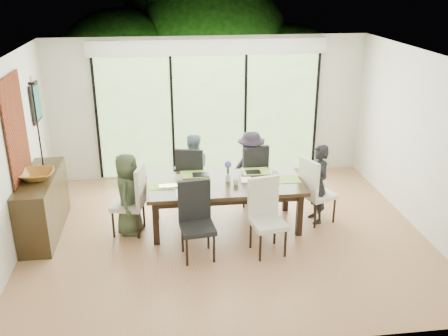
{
  "coord_description": "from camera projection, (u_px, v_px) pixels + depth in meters",
  "views": [
    {
      "loc": [
        -0.9,
        -6.72,
        3.77
      ],
      "look_at": [
        0.0,
        0.25,
        1.0
      ],
      "focal_mm": 40.0,
      "sensor_mm": 36.0,
      "label": 1
    }
  ],
  "objects": [
    {
      "name": "chair_far_left",
      "position": [
        193.0,
        175.0,
        8.48
      ],
      "size": [
        0.57,
        0.57,
        1.1
      ],
      "primitive_type": null,
      "rotation": [
        0.0,
        0.0,
        2.86
      ],
      "color": "black",
      "rests_on": "floor"
    },
    {
      "name": "person_left_end",
      "position": [
        128.0,
        194.0,
        7.53
      ],
      "size": [
        0.5,
        0.67,
        1.29
      ],
      "primitive_type": "imported",
      "rotation": [
        0.0,
        0.0,
        1.34
      ],
      "color": "#37432C",
      "rests_on": "floor"
    },
    {
      "name": "candlestick_pan",
      "position": [
        32.0,
        83.0,
        7.26
      ],
      "size": [
        0.1,
        0.1,
        0.03
      ],
      "primitive_type": "cylinder",
      "color": "black",
      "rests_on": "sideboard"
    },
    {
      "name": "tapestry",
      "position": [
        16.0,
        128.0,
        7.09
      ],
      "size": [
        0.02,
        1.0,
        1.5
      ],
      "primitive_type": "cube",
      "color": "maroon",
      "rests_on": "wall_left"
    },
    {
      "name": "table_leg_br",
      "position": [
        286.0,
        192.0,
        8.34
      ],
      "size": [
        0.09,
        0.09,
        0.69
      ],
      "primitive_type": "cube",
      "color": "black",
      "rests_on": "floor"
    },
    {
      "name": "chair_near_right",
      "position": [
        268.0,
        218.0,
        7.0
      ],
      "size": [
        0.53,
        0.53,
        1.1
      ],
      "primitive_type": null,
      "rotation": [
        0.0,
        0.0,
        0.18
      ],
      "color": "silver",
      "rests_on": "floor"
    },
    {
      "name": "glass_doors",
      "position": [
        209.0,
        116.0,
        9.53
      ],
      "size": [
        4.2,
        0.02,
        2.3
      ],
      "primitive_type": "cube",
      "color": "#598C3F",
      "rests_on": "wall_back"
    },
    {
      "name": "blinds_header",
      "position": [
        208.0,
        47.0,
        9.05
      ],
      "size": [
        4.4,
        0.06,
        0.28
      ],
      "primitive_type": "cube",
      "color": "white",
      "rests_on": "wall_back"
    },
    {
      "name": "hyacinth_stems",
      "position": [
        228.0,
        170.0,
        7.66
      ],
      "size": [
        0.04,
        0.04,
        0.16
      ],
      "primitive_type": "cylinder",
      "color": "#337226",
      "rests_on": "table_top"
    },
    {
      "name": "wall_front",
      "position": [
        260.0,
        237.0,
        4.88
      ],
      "size": [
        6.0,
        0.02,
        2.7
      ],
      "primitive_type": "cube",
      "color": "silver",
      "rests_on": "floor"
    },
    {
      "name": "wall_left",
      "position": [
        9.0,
        161.0,
        6.84
      ],
      "size": [
        0.02,
        5.0,
        2.7
      ],
      "primitive_type": "cube",
      "color": "white",
      "rests_on": "floor"
    },
    {
      "name": "chair_left_end",
      "position": [
        127.0,
        200.0,
        7.57
      ],
      "size": [
        0.55,
        0.55,
        1.1
      ],
      "primitive_type": null,
      "rotation": [
        0.0,
        0.0,
        -1.78
      ],
      "color": "beige",
      "rests_on": "floor"
    },
    {
      "name": "foliage_right",
      "position": [
        289.0,
        83.0,
        12.11
      ],
      "size": [
        2.8,
        2.8,
        2.8
      ],
      "primitive_type": "sphere",
      "color": "#14380F",
      "rests_on": "ground"
    },
    {
      "name": "ceiling",
      "position": [
        226.0,
        57.0,
        6.7
      ],
      "size": [
        6.0,
        5.0,
        0.01
      ],
      "primitive_type": "cube",
      "color": "white",
      "rests_on": "wall_back"
    },
    {
      "name": "vase",
      "position": [
        228.0,
        178.0,
        7.7
      ],
      "size": [
        0.08,
        0.08,
        0.12
      ],
      "primitive_type": "cylinder",
      "color": "silver",
      "rests_on": "table_top"
    },
    {
      "name": "book",
      "position": [
        241.0,
        180.0,
        7.74
      ],
      "size": [
        0.19,
        0.24,
        0.02
      ],
      "primitive_type": "imported",
      "rotation": [
        0.0,
        0.0,
        -0.11
      ],
      "color": "white",
      "rests_on": "table_top"
    },
    {
      "name": "table_leg_bl",
      "position": [
        156.0,
        199.0,
        8.09
      ],
      "size": [
        0.09,
        0.09,
        0.69
      ],
      "primitive_type": "cube",
      "color": "black",
      "rests_on": "floor"
    },
    {
      "name": "person_far_right",
      "position": [
        251.0,
        168.0,
        8.54
      ],
      "size": [
        0.64,
        0.44,
        1.29
      ],
      "primitive_type": "imported",
      "rotation": [
        0.0,
        0.0,
        3.26
      ],
      "color": "#251E2D",
      "rests_on": "floor"
    },
    {
      "name": "bowl",
      "position": [
        37.0,
        175.0,
        7.3
      ],
      "size": [
        0.5,
        0.5,
        0.12
      ],
      "primitive_type": "imported",
      "color": "brown",
      "rests_on": "sideboard"
    },
    {
      "name": "person_far_left",
      "position": [
        192.0,
        171.0,
        8.42
      ],
      "size": [
        0.63,
        0.43,
        1.29
      ],
      "primitive_type": "imported",
      "rotation": [
        0.0,
        0.0,
        3.23
      ],
      "color": "#7693AB",
      "rests_on": "floor"
    },
    {
      "name": "cup_c",
      "position": [
        275.0,
        175.0,
        7.84
      ],
      "size": [
        0.16,
        0.16,
        0.1
      ],
      "primitive_type": "imported",
      "rotation": [
        0.0,
        0.0,
        3.52
      ],
      "color": "white",
      "rests_on": "table_top"
    },
    {
      "name": "mullion_a",
      "position": [
        97.0,
        120.0,
        9.27
      ],
      "size": [
        0.05,
        0.04,
        2.3
      ],
      "primitive_type": "cube",
      "color": "black",
      "rests_on": "wall_back"
    },
    {
      "name": "art_frame",
      "position": [
        35.0,
        103.0,
        8.27
      ],
      "size": [
        0.03,
        0.55,
        0.65
      ],
      "primitive_type": "cube",
      "color": "black",
      "rests_on": "wall_left"
    },
    {
      "name": "floor",
      "position": [
        226.0,
        234.0,
        7.69
      ],
      "size": [
        6.0,
        5.0,
        0.01
      ],
      "primitive_type": "cube",
      "color": "brown",
      "rests_on": "ground"
    },
    {
      "name": "platter_snacks",
      "position": [
        191.0,
        190.0,
        7.32
      ],
      "size": [
        0.2,
        0.2,
        0.01
      ],
      "primitive_type": "cube",
      "color": "orange",
      "rests_on": "table_top"
    },
    {
      "name": "art_canvas",
      "position": [
        37.0,
        103.0,
        8.27
      ],
      "size": [
        0.01,
        0.45,
        0.55
      ],
      "primitive_type": "cube",
      "color": "#1C595A",
      "rests_on": "wall_left"
    },
    {
      "name": "placemat_paper",
      "position": [
        191.0,
        192.0,
        7.33
      ],
      "size": [
        0.44,
        0.32,
        0.01
      ],
      "primitive_type": "cube",
      "color": "white",
      "rests_on": "table_top"
    },
    {
      "name": "foliage_far",
      "position": [
        171.0,
        60.0,
        13.03
      ],
      "size": [
        3.6,
        3.6,
        3.6
      ],
      "primitive_type": "sphere",
      "color": "#14380F",
      "rests_on": "ground"
    },
    {
      "name": "papers",
      "position": [
        270.0,
        181.0,
        7.71
      ],
      "size": [
        0.3,
        0.22,
        0.0
      ],
      "primitive_type": "cube",
      "color": "white",
      "rests_on": "table_top"
    },
    {
      "name": "table_top",
      "position": [
        225.0,
        184.0,
        7.68
      ],
      "size": [
        2.39,
        1.1,
        0.06
      ],
      "primitive_type": "cube",
      "color": "black",
      "rests_on": "floor"
    },
    {
      "name": "foliage_left",
      "position": [
        122.0,
        78.0,
        11.75
      ],
      "size": [
        3.2,
        3.2,
        3.2
      ],
      "primitive_type": "sphere",
      "color": "#14380F",
      "rests_on": "ground"
    },
    {
      "name": "hyacinth_blooms",
      "position": [
        228.0,
        164.0,
        7.62
      ],
      "size": [
        0.11,
        0.11,
        0.11
      ],
      "primitive_type": "sphere",
      "color": "#5950C9",
      "rests_on": "table_top"
    },
    {
      "name": "chair_far_right",
      "position": [
        250.0,
        172.0,
        8.59
      ],
      "size": [
        0.54,
        0.54,
        1.1
      ],
      "primitive_type": null,
      "rotation": [
        0.0,
        0.0,
        3.35
      ],
      "color": "black",
      "rests_on": "floor"
    },
    {
      "name": "mullion_d",
      "position": [
        316.0,
        113.0,
        9.77
      ],
      "size": [
        0.05,
        0.04,
        2.3
      ],
      "primitive_type": "cube",
      "color": "black",
      "rests_on": "wall_back"
    },
    {
      "name": "laptop",
      "position": [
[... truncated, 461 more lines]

